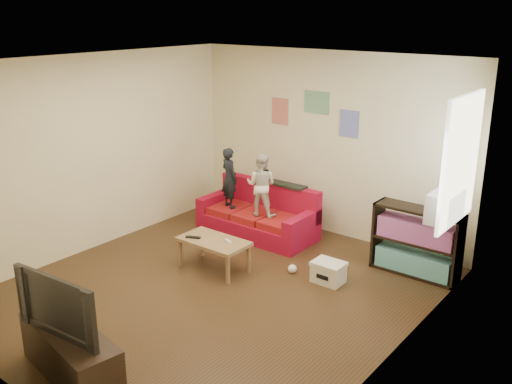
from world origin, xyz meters
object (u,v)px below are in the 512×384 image
Objects in this scene: child_a at (229,178)px; child_b at (261,185)px; bookshelf at (416,245)px; television at (65,302)px; tv_stand at (71,354)px; file_box at (328,272)px; sofa at (260,217)px; coffee_table at (214,244)px.

child_b reaches higher than child_a.
television is (-1.62, -3.98, 0.37)m from bookshelf.
child_a is at bearing 118.43° from tv_stand.
sofa is at bearing 155.53° from file_box.
child_b is 1.01× the size of coffee_table.
television is at bearing 0.00° from tv_stand.
child_a is 0.91× the size of television.
tv_stand is 1.26× the size of television.
tv_stand is (0.63, -3.69, -0.60)m from child_b.
file_box is at bearing 84.14° from tv_stand.
child_a reaches higher than tv_stand.
coffee_table is 2.58m from television.
tv_stand is (1.23, -3.69, -0.59)m from child_a.
child_a is 2.90m from bookshelf.
coffee_table is at bearing 141.14° from child_a.
file_box is at bearing 69.82° from television.
child_a is (-0.45, -0.16, 0.57)m from sofa.
child_b is at bearing 109.69° from tv_stand.
bookshelf is (2.11, 1.48, 0.04)m from coffee_table.
child_a is at bearing -18.13° from child_b.
bookshelf reaches higher than coffee_table.
child_a reaches higher than file_box.
sofa is 0.61m from child_b.
child_a is 0.60m from child_b.
bookshelf is 4.30m from tv_stand.
television reaches higher than sofa.
child_a is 2.30m from file_box.
child_a is 0.72× the size of tv_stand.
tv_stand is (-0.88, -3.10, 0.10)m from file_box.
sofa is 3.93m from tv_stand.
coffee_table is 1.51m from file_box.
file_box is (2.11, -0.59, -0.69)m from child_a.
bookshelf is 1.18m from file_box.
file_box is 0.39× the size of television.
file_box is (1.37, 0.60, -0.22)m from coffee_table.
television is (0.49, -2.50, 0.41)m from coffee_table.
sofa reaches higher than coffee_table.
child_b is 0.84× the size of bookshelf.
bookshelf is at bearing 3.09° from sofa.
sofa is at bearing -176.91° from bookshelf.
tv_stand is at bearing 127.61° from child_a.
sofa is 3.96m from television.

